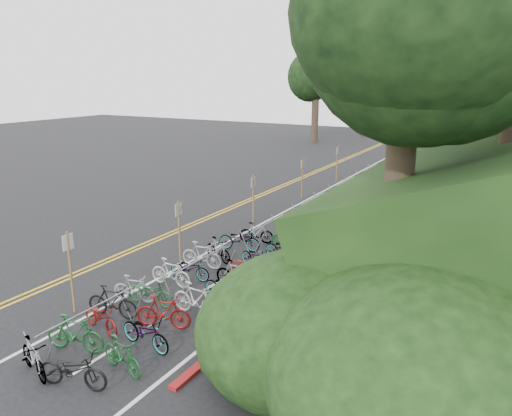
{
  "coord_description": "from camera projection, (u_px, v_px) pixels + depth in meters",
  "views": [
    {
      "loc": [
        12.46,
        -10.05,
        7.26
      ],
      "look_at": [
        1.61,
        9.46,
        1.3
      ],
      "focal_mm": 35.0,
      "sensor_mm": 36.0,
      "label": 1
    }
  ],
  "objects": [
    {
      "name": "bike_valet",
      "position": [
        193.0,
        282.0,
        16.87
      ],
      "size": [
        3.35,
        13.33,
        1.07
      ],
      "color": "slate",
      "rests_on": "ground"
    },
    {
      "name": "tree_cluster",
      "position": [
        496.0,
        8.0,
        27.45
      ],
      "size": [
        31.83,
        53.52,
        17.27
      ],
      "color": "#2D2319",
      "rests_on": "ground"
    },
    {
      "name": "ground",
      "position": [
        72.0,
        306.0,
        16.21
      ],
      "size": [
        120.0,
        120.0,
        0.0
      ],
      "primitive_type": "plane",
      "color": "black",
      "rests_on": "ground"
    },
    {
      "name": "signpost_near",
      "position": [
        70.0,
        267.0,
        15.41
      ],
      "size": [
        0.08,
        0.4,
        2.67
      ],
      "color": "brown",
      "rests_on": "ground"
    },
    {
      "name": "red_curb",
      "position": [
        357.0,
        232.0,
        23.65
      ],
      "size": [
        0.25,
        28.0,
        0.1
      ],
      "primitive_type": "cube",
      "color": "maroon",
      "rests_on": "ground"
    },
    {
      "name": "bike_front",
      "position": [
        134.0,
        289.0,
        16.41
      ],
      "size": [
        0.78,
        1.59,
        0.92
      ],
      "primitive_type": "imported",
      "rotation": [
        0.0,
        0.0,
        1.81
      ],
      "color": "#9E9EA3",
      "rests_on": "ground"
    },
    {
      "name": "bike_racks_rest",
      "position": [
        313.0,
        204.0,
        25.56
      ],
      "size": [
        1.14,
        23.0,
        1.17
      ],
      "color": "#93979D",
      "rests_on": "ground"
    },
    {
      "name": "signposts_rest",
      "position": [
        280.0,
        185.0,
        27.38
      ],
      "size": [
        0.08,
        18.4,
        2.5
      ],
      "color": "brown",
      "rests_on": "ground"
    },
    {
      "name": "road_markings",
      "position": [
        245.0,
        228.0,
        24.43
      ],
      "size": [
        7.47,
        80.0,
        0.01
      ],
      "color": "gold",
      "rests_on": "ground"
    },
    {
      "name": "bike_rack_front",
      "position": [
        89.0,
        318.0,
        13.64
      ],
      "size": [
        1.1,
        3.43,
        1.09
      ],
      "color": "#93979D",
      "rests_on": "ground"
    }
  ]
}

